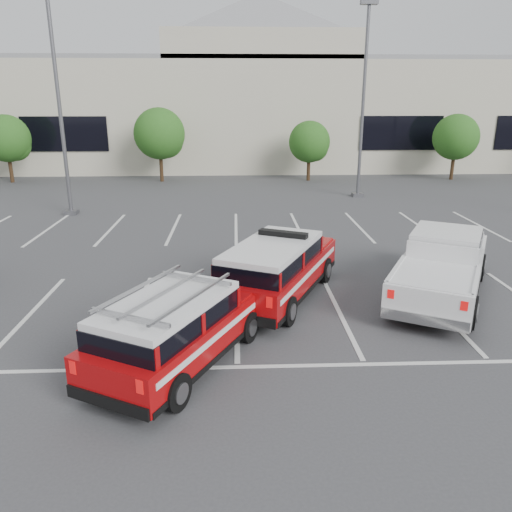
{
  "coord_description": "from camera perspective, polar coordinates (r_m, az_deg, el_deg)",
  "views": [
    {
      "loc": [
        0.01,
        -12.12,
        5.38
      ],
      "look_at": [
        0.57,
        1.55,
        1.05
      ],
      "focal_mm": 35.0,
      "sensor_mm": 36.0,
      "label": 1
    }
  ],
  "objects": [
    {
      "name": "fire_chief_suv",
      "position": [
        13.9,
        2.43,
        -1.91
      ],
      "size": [
        3.95,
        5.52,
        1.83
      ],
      "rotation": [
        0.0,
        0.0,
        -0.44
      ],
      "color": "#990709",
      "rests_on": "ground"
    },
    {
      "name": "tree_mid_right",
      "position": [
        34.66,
        6.25,
        12.69
      ],
      "size": [
        2.77,
        2.77,
        3.99
      ],
      "color": "#3F2B19",
      "rests_on": "ground"
    },
    {
      "name": "tree_right",
      "position": [
        37.43,
        21.96,
        12.33
      ],
      "size": [
        3.07,
        3.07,
        4.42
      ],
      "color": "#3F2B19",
      "rests_on": "ground"
    },
    {
      "name": "light_pole_mid",
      "position": [
        28.97,
        12.15,
        16.8
      ],
      "size": [
        0.9,
        0.6,
        10.24
      ],
      "color": "#59595E",
      "rests_on": "ground"
    },
    {
      "name": "light_pole_left",
      "position": [
        25.41,
        -21.59,
        15.95
      ],
      "size": [
        0.9,
        0.6,
        10.24
      ],
      "color": "#59595E",
      "rests_on": "ground"
    },
    {
      "name": "ground",
      "position": [
        13.26,
        -2.21,
        -6.39
      ],
      "size": [
        120.0,
        120.0,
        0.0
      ],
      "primitive_type": "plane",
      "color": "#3B3B3E",
      "rests_on": "ground"
    },
    {
      "name": "white_pickup",
      "position": [
        15.01,
        20.41,
        -1.68
      ],
      "size": [
        4.57,
        6.12,
        1.8
      ],
      "rotation": [
        0.0,
        0.0,
        -0.5
      ],
      "color": "silver",
      "rests_on": "ground"
    },
    {
      "name": "tree_mid_left",
      "position": [
        34.59,
        -10.81,
        13.38
      ],
      "size": [
        3.37,
        3.37,
        4.85
      ],
      "color": "#3F2B19",
      "rests_on": "ground"
    },
    {
      "name": "tree_left",
      "position": [
        37.37,
        -26.46,
        11.77
      ],
      "size": [
        3.07,
        3.07,
        4.42
      ],
      "color": "#3F2B19",
      "rests_on": "ground"
    },
    {
      "name": "stall_markings",
      "position": [
        17.46,
        -2.27,
        -0.38
      ],
      "size": [
        23.0,
        15.0,
        0.01
      ],
      "primitive_type": "cube",
      "color": "silver",
      "rests_on": "ground"
    },
    {
      "name": "convention_building",
      "position": [
        43.99,
        -2.21,
        16.68
      ],
      "size": [
        60.0,
        16.99,
        13.2
      ],
      "color": "beige",
      "rests_on": "ground"
    },
    {
      "name": "ladder_suv",
      "position": [
        10.59,
        -8.86,
        -8.73
      ],
      "size": [
        3.72,
        4.91,
        1.81
      ],
      "rotation": [
        0.0,
        0.0,
        -0.48
      ],
      "color": "#990709",
      "rests_on": "ground"
    }
  ]
}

